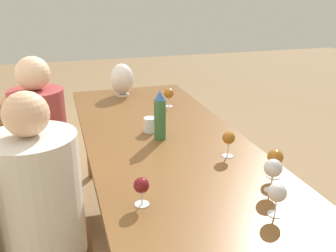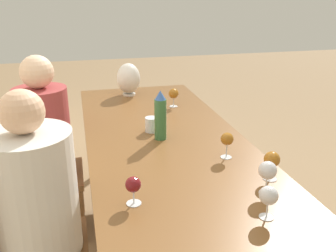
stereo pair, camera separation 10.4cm
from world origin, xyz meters
name	(u,v)px [view 2 (the right image)]	position (x,y,z in m)	size (l,w,h in m)	color
ground_plane	(165,242)	(0.00, 0.00, 0.00)	(14.00, 14.00, 0.00)	#937551
dining_table	(164,147)	(0.00, 0.00, 0.70)	(2.39, 0.93, 0.78)	brown
water_bottle	(160,116)	(-0.04, 0.03, 0.92)	(0.07, 0.07, 0.30)	#336638
water_tumbler	(152,124)	(0.09, 0.06, 0.82)	(0.08, 0.08, 0.09)	silver
vase	(129,79)	(0.97, 0.07, 0.92)	(0.19, 0.19, 0.27)	silver
wine_glass_0	(272,160)	(-0.65, -0.36, 0.88)	(0.08, 0.08, 0.14)	silver
wine_glass_1	(174,94)	(0.56, -0.21, 0.88)	(0.08, 0.08, 0.14)	silver
wine_glass_2	(268,171)	(-0.76, -0.28, 0.89)	(0.08, 0.08, 0.15)	silver
wine_glass_3	(227,140)	(-0.38, -0.25, 0.88)	(0.07, 0.07, 0.14)	silver
wine_glass_4	(269,196)	(-0.93, -0.19, 0.87)	(0.08, 0.08, 0.14)	silver
wine_glass_5	(133,185)	(-0.71, 0.30, 0.86)	(0.07, 0.07, 0.12)	silver
chair_near	(23,241)	(-0.47, 0.80, 0.50)	(0.44, 0.44, 0.96)	brown
chair_far	(36,168)	(0.31, 0.80, 0.50)	(0.44, 0.44, 0.96)	brown
person_near	(40,212)	(-0.47, 0.71, 0.65)	(0.40, 0.40, 1.24)	#2D2D38
person_far	(48,144)	(0.31, 0.71, 0.67)	(0.34, 0.34, 1.25)	#2D2D38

